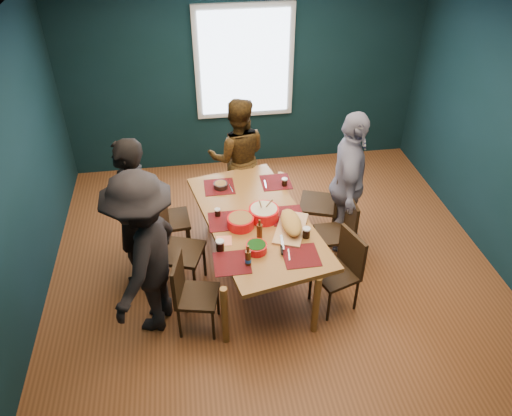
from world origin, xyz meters
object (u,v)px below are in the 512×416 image
Objects in this scene: chair_left_mid at (172,244)px; person_back at (238,157)px; dining_table at (256,224)px; chair_left_far at (163,215)px; bowl_salad at (241,222)px; bowl_herbs at (256,248)px; chair_right_near at (343,265)px; person_far_left at (132,213)px; person_right at (348,184)px; chair_right_mid at (342,228)px; bowl_dumpling at (264,213)px; person_near_left at (145,255)px; chair_right_far at (328,198)px; chair_left_near at (189,290)px; cutting_board at (291,224)px.

chair_left_mid is 1.58m from person_back.
chair_left_far reaches higher than dining_table.
bowl_herbs is (0.10, -0.41, -0.01)m from bowl_salad.
person_far_left reaches higher than chair_right_near.
dining_table is 1.15m from person_right.
person_right reaches higher than dining_table.
chair_left_mid is 0.98m from bowl_herbs.
chair_right_mid is 0.95m from bowl_dumpling.
chair_right_near reaches higher than chair_right_mid.
chair_right_near is at bearing 110.17° from person_near_left.
chair_right_far is (0.93, 0.52, -0.12)m from dining_table.
person_far_left is at bearing 167.77° from chair_left_mid.
chair_left_near is 1.05m from person_far_left.
chair_right_mid is (1.72, 0.71, -0.00)m from chair_left_near.
chair_right_mid is at bearing -18.79° from chair_left_far.
chair_left_mid reaches higher than dining_table.
person_near_left is (-2.05, -1.06, 0.30)m from chair_right_far.
person_back is at bearing 95.39° from chair_right_near.
person_back is 0.90× the size of person_right.
bowl_herbs is at bearing 93.22° from person_back.
person_right is at bearing 18.37° from bowl_dumpling.
cutting_board reaches higher than chair_left_near.
person_far_left reaches higher than chair_right_far.
cutting_board reaches higher than chair_right_near.
person_near_left is at bearing -178.66° from bowl_herbs.
chair_left_near is at bearing -83.51° from chair_left_far.
dining_table is 1.26m from person_back.
person_near_left reaches higher than chair_left_near.
person_back is (0.96, 0.73, 0.25)m from chair_left_far.
bowl_dumpling is at bearing -128.62° from chair_right_far.
dining_table is 1.14m from chair_left_far.
chair_left_far reaches higher than chair_right_mid.
bowl_herbs is (-1.04, -0.56, 0.32)m from chair_right_mid.
person_back is 2.17× the size of cutting_board.
chair_right_far is at bearing 36.61° from chair_left_mid.
cutting_board reaches higher than dining_table.
person_back reaches higher than bowl_dumpling.
chair_left_near is 1.01× the size of chair_right_mid.
chair_left_near is (0.24, -1.19, -0.04)m from chair_left_far.
chair_right_far is at bearing 73.16° from cutting_board.
person_near_left is (-0.22, -0.49, 0.31)m from chair_left_mid.
chair_right_mid is 1.18× the size of cutting_board.
cutting_board is at bearing -109.41° from chair_right_far.
person_near_left reaches higher than bowl_herbs.
chair_left_far is at bearing -160.55° from chair_right_far.
chair_left_mid is 1.77m from chair_right_near.
chair_left_near is at bearing -57.43° from chair_left_mid.
bowl_salad reaches higher than chair_right_mid.
chair_right_near is 2.03m from person_back.
chair_left_mid is 0.62× the size of person_back.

